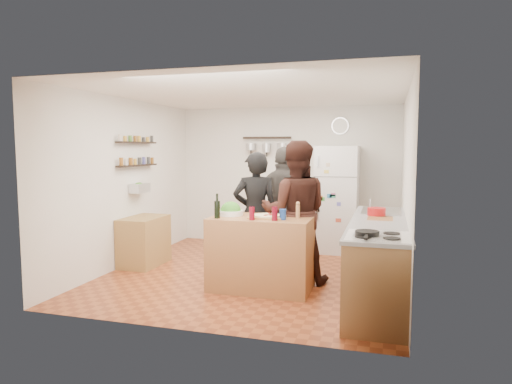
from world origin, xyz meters
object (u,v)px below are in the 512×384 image
(wine_bottle, at_px, (217,210))
(counter_run, at_px, (379,260))
(skillet, at_px, (367,233))
(red_bowl, at_px, (376,212))
(salt_canister, at_px, (283,215))
(side_table, at_px, (144,241))
(salad_bowl, at_px, (231,213))
(prep_island, at_px, (261,253))
(person_center, at_px, (295,212))
(pepper_mill, at_px, (298,212))
(person_left, at_px, (255,214))
(wall_clock, at_px, (340,126))
(fridge, at_px, (337,199))
(person_back, at_px, (284,207))

(wine_bottle, height_order, counter_run, wine_bottle)
(skillet, relative_size, red_bowl, 1.03)
(salt_canister, height_order, skillet, salt_canister)
(counter_run, distance_m, skillet, 1.09)
(side_table, bearing_deg, skillet, -24.76)
(salad_bowl, bearing_deg, red_bowl, 14.35)
(salt_canister, xyz_separation_m, red_bowl, (1.07, 0.63, -0.01))
(prep_island, bearing_deg, side_table, 162.29)
(prep_island, relative_size, red_bowl, 5.54)
(skillet, xyz_separation_m, side_table, (-3.34, 1.54, -0.58))
(person_center, bearing_deg, pepper_mill, 95.43)
(prep_island, bearing_deg, salad_bowl, 173.21)
(person_left, relative_size, skillet, 7.39)
(person_left, xyz_separation_m, wall_clock, (0.93, 2.08, 1.29))
(skillet, xyz_separation_m, wall_clock, (-0.65, 3.60, 1.21))
(salad_bowl, bearing_deg, pepper_mill, 0.00)
(fridge, bearing_deg, red_bowl, -69.47)
(salt_canister, relative_size, person_back, 0.07)
(person_left, bearing_deg, side_table, -22.92)
(side_table, bearing_deg, person_center, -5.40)
(wine_bottle, relative_size, wall_clock, 0.71)
(wine_bottle, bearing_deg, counter_run, 8.79)
(person_back, xyz_separation_m, skillet, (1.28, -2.02, 0.05))
(red_bowl, relative_size, side_table, 0.28)
(pepper_mill, relative_size, side_table, 0.20)
(prep_island, xyz_separation_m, red_bowl, (1.37, 0.51, 0.51))
(wine_bottle, relative_size, side_table, 0.27)
(person_center, height_order, skillet, person_center)
(salt_canister, relative_size, wall_clock, 0.43)
(side_table, bearing_deg, salt_canister, -18.25)
(side_table, bearing_deg, red_bowl, -2.33)
(prep_island, xyz_separation_m, wall_clock, (0.67, 2.71, 1.69))
(fridge, height_order, wall_clock, wall_clock)
(skillet, bearing_deg, fridge, 101.24)
(pepper_mill, height_order, person_center, person_center)
(skillet, distance_m, fridge, 3.34)
(person_center, bearing_deg, salad_bowl, 15.26)
(person_left, xyz_separation_m, person_center, (0.60, -0.20, 0.07))
(side_table, bearing_deg, person_back, 13.11)
(skillet, relative_size, wall_clock, 0.77)
(pepper_mill, bearing_deg, counter_run, 1.59)
(wall_clock, bearing_deg, fridge, -90.00)
(prep_island, bearing_deg, salt_canister, -21.80)
(prep_island, xyz_separation_m, side_table, (-2.02, 0.65, -0.09))
(counter_run, bearing_deg, side_table, 170.61)
(prep_island, bearing_deg, person_back, 88.04)
(pepper_mill, xyz_separation_m, person_back, (-0.41, 1.08, -0.10))
(salad_bowl, xyz_separation_m, pepper_mill, (0.87, 0.00, 0.05))
(pepper_mill, height_order, wall_clock, wall_clock)
(skillet, bearing_deg, person_back, 122.37)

